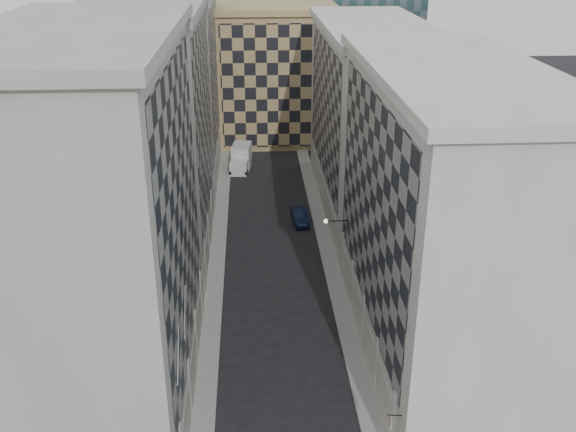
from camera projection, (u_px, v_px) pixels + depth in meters
name	position (u px, v px, depth m)	size (l,w,h in m)	color
sidewalk_west	(217.00, 256.00, 60.44)	(1.50, 100.00, 0.15)	gray
sidewalk_east	(328.00, 253.00, 61.01)	(1.50, 100.00, 0.15)	gray
bldg_left_a	(100.00, 233.00, 38.01)	(10.80, 22.80, 23.70)	gray
bldg_left_b	(151.00, 133.00, 58.24)	(10.80, 22.80, 22.70)	#9B9990
bldg_left_c	(175.00, 85.00, 78.47)	(10.80, 22.80, 21.70)	gray
bldg_right_a	(440.00, 219.00, 43.46)	(10.80, 26.80, 20.70)	#B2ACA3
bldg_right_b	(370.00, 118.00, 68.24)	(10.80, 28.80, 19.70)	#B2ACA3
tan_block	(276.00, 73.00, 91.49)	(16.80, 14.80, 18.80)	tan
flagpoles_left	(182.00, 332.00, 35.30)	(0.10, 6.33, 2.33)	gray
bracket_lamp	(328.00, 221.00, 52.99)	(1.98, 0.36, 0.36)	black
box_truck	(241.00, 159.00, 82.11)	(2.91, 5.74, 3.02)	silver
dark_car	(300.00, 216.00, 67.26)	(1.49, 4.27, 1.41)	#0E1834
shop_sign	(391.00, 421.00, 34.90)	(0.79, 0.69, 0.77)	black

